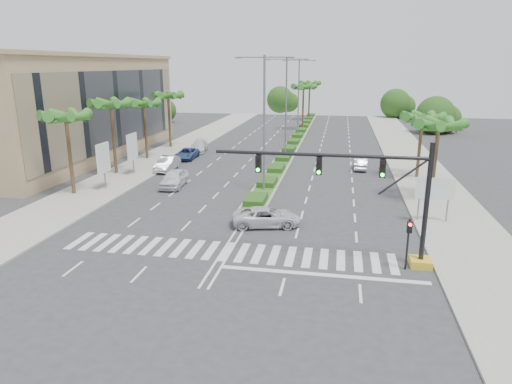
% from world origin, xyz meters
% --- Properties ---
extents(ground, '(160.00, 160.00, 0.00)m').
position_xyz_m(ground, '(0.00, 0.00, 0.00)').
color(ground, '#333335').
rests_on(ground, ground).
extents(footpath_right, '(6.00, 120.00, 0.15)m').
position_xyz_m(footpath_right, '(15.20, 20.00, 0.07)').
color(footpath_right, gray).
rests_on(footpath_right, ground).
extents(footpath_left, '(6.00, 120.00, 0.15)m').
position_xyz_m(footpath_left, '(-15.20, 20.00, 0.07)').
color(footpath_left, gray).
rests_on(footpath_left, ground).
extents(median, '(2.20, 75.00, 0.20)m').
position_xyz_m(median, '(0.00, 45.00, 0.10)').
color(median, gray).
rests_on(median, ground).
extents(median_grass, '(1.80, 75.00, 0.04)m').
position_xyz_m(median_grass, '(0.00, 45.00, 0.22)').
color(median_grass, '#3B6221').
rests_on(median_grass, median).
extents(building, '(12.00, 36.00, 12.00)m').
position_xyz_m(building, '(-26.00, 26.00, 6.00)').
color(building, tan).
rests_on(building, ground).
extents(signal_gantry, '(12.60, 1.20, 7.20)m').
position_xyz_m(signal_gantry, '(9.27, -0.00, 3.46)').
color(signal_gantry, gold).
rests_on(signal_gantry, ground).
extents(pedestrian_signal, '(0.28, 0.36, 3.00)m').
position_xyz_m(pedestrian_signal, '(10.60, -0.68, 2.04)').
color(pedestrian_signal, black).
rests_on(pedestrian_signal, ground).
extents(direction_sign, '(2.70, 0.11, 3.40)m').
position_xyz_m(direction_sign, '(13.50, 7.99, 2.45)').
color(direction_sign, slate).
rests_on(direction_sign, ground).
extents(billboard_near, '(0.18, 2.10, 4.35)m').
position_xyz_m(billboard_near, '(-14.50, 12.00, 2.96)').
color(billboard_near, slate).
rests_on(billboard_near, ground).
extents(billboard_far, '(0.18, 2.10, 4.35)m').
position_xyz_m(billboard_far, '(-14.50, 18.00, 2.96)').
color(billboard_far, slate).
rests_on(billboard_far, ground).
extents(palm_left_near, '(4.57, 4.68, 7.55)m').
position_xyz_m(palm_left_near, '(-16.50, 10.00, 6.69)').
color(palm_left_near, brown).
rests_on(palm_left_near, ground).
extents(palm_left_mid, '(4.57, 4.68, 7.95)m').
position_xyz_m(palm_left_mid, '(-16.50, 18.00, 7.08)').
color(palm_left_mid, brown).
rests_on(palm_left_mid, ground).
extents(palm_left_far, '(4.57, 4.68, 7.35)m').
position_xyz_m(palm_left_far, '(-16.50, 26.00, 6.50)').
color(palm_left_far, brown).
rests_on(palm_left_far, ground).
extents(palm_left_end, '(4.57, 4.68, 7.75)m').
position_xyz_m(palm_left_end, '(-16.50, 34.00, 6.88)').
color(palm_left_end, brown).
rests_on(palm_left_end, ground).
extents(palm_right_near, '(4.57, 4.68, 7.05)m').
position_xyz_m(palm_right_near, '(14.50, 14.00, 6.20)').
color(palm_right_near, brown).
rests_on(palm_right_near, ground).
extents(palm_right_far, '(4.57, 4.68, 6.75)m').
position_xyz_m(palm_right_far, '(14.50, 22.00, 5.91)').
color(palm_right_far, brown).
rests_on(palm_right_far, ground).
extents(palm_median_a, '(4.57, 4.68, 8.05)m').
position_xyz_m(palm_median_a, '(0.00, 55.00, 7.17)').
color(palm_median_a, brown).
rests_on(palm_median_a, ground).
extents(palm_median_b, '(4.57, 4.68, 8.05)m').
position_xyz_m(palm_median_b, '(0.00, 70.00, 7.17)').
color(palm_median_b, brown).
rests_on(palm_median_b, ground).
extents(streetlight_near, '(5.10, 0.25, 12.00)m').
position_xyz_m(streetlight_near, '(0.00, 14.00, 6.81)').
color(streetlight_near, slate).
rests_on(streetlight_near, ground).
extents(streetlight_mid, '(5.10, 0.25, 12.00)m').
position_xyz_m(streetlight_mid, '(0.00, 30.00, 6.81)').
color(streetlight_mid, slate).
rests_on(streetlight_mid, ground).
extents(streetlight_far, '(5.10, 0.25, 12.00)m').
position_xyz_m(streetlight_far, '(0.00, 46.00, 6.81)').
color(streetlight_far, slate).
rests_on(streetlight_far, ground).
extents(car_parked_a, '(2.21, 4.86, 1.62)m').
position_xyz_m(car_parked_a, '(-8.67, 14.26, 0.81)').
color(car_parked_a, silver).
rests_on(car_parked_a, ground).
extents(car_parked_b, '(1.82, 4.76, 1.55)m').
position_xyz_m(car_parked_b, '(-11.80, 20.62, 0.77)').
color(car_parked_b, '#B9BBBF').
rests_on(car_parked_b, ground).
extents(car_parked_c, '(2.29, 4.75, 1.30)m').
position_xyz_m(car_parked_c, '(-11.79, 27.02, 0.65)').
color(car_parked_c, navy).
rests_on(car_parked_c, ground).
extents(car_parked_d, '(2.57, 5.05, 1.40)m').
position_xyz_m(car_parked_d, '(-11.80, 32.13, 0.70)').
color(car_parked_d, silver).
rests_on(car_parked_d, ground).
extents(car_crossing, '(5.31, 3.32, 1.37)m').
position_xyz_m(car_crossing, '(1.69, 5.08, 0.68)').
color(car_crossing, silver).
rests_on(car_crossing, ground).
extents(car_right, '(1.54, 3.93, 1.27)m').
position_xyz_m(car_right, '(8.99, 25.04, 0.64)').
color(car_right, '#BCBBC0').
rests_on(car_right, ground).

